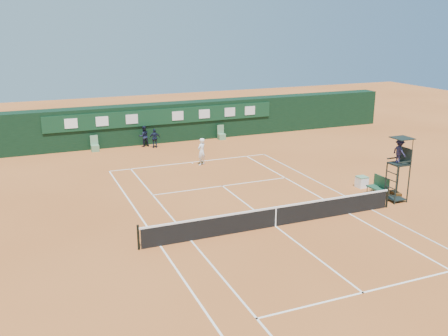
{
  "coord_description": "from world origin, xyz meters",
  "views": [
    {
      "loc": [
        -10.42,
        -18.79,
        9.06
      ],
      "look_at": [
        -0.07,
        6.0,
        1.2
      ],
      "focal_mm": 40.0,
      "sensor_mm": 36.0,
      "label": 1
    }
  ],
  "objects_px": {
    "tennis_net": "(276,216)",
    "player": "(202,152)",
    "umpire_chair": "(400,156)",
    "player_bench": "(379,185)",
    "cooler": "(362,182)"
  },
  "relations": [
    {
      "from": "tennis_net",
      "to": "player",
      "type": "height_order",
      "value": "player"
    },
    {
      "from": "tennis_net",
      "to": "umpire_chair",
      "type": "height_order",
      "value": "umpire_chair"
    },
    {
      "from": "umpire_chair",
      "to": "player",
      "type": "height_order",
      "value": "umpire_chair"
    },
    {
      "from": "tennis_net",
      "to": "player_bench",
      "type": "relative_size",
      "value": 10.75
    },
    {
      "from": "umpire_chair",
      "to": "cooler",
      "type": "height_order",
      "value": "umpire_chair"
    },
    {
      "from": "tennis_net",
      "to": "player",
      "type": "bearing_deg",
      "value": 87.74
    },
    {
      "from": "tennis_net",
      "to": "umpire_chair",
      "type": "bearing_deg",
      "value": 4.45
    },
    {
      "from": "cooler",
      "to": "player",
      "type": "bearing_deg",
      "value": 130.81
    },
    {
      "from": "tennis_net",
      "to": "player_bench",
      "type": "distance_m",
      "value": 7.35
    },
    {
      "from": "player_bench",
      "to": "player",
      "type": "height_order",
      "value": "player"
    },
    {
      "from": "umpire_chair",
      "to": "player",
      "type": "xyz_separation_m",
      "value": [
        -7.03,
        10.46,
        -1.55
      ]
    },
    {
      "from": "player",
      "to": "tennis_net",
      "type": "bearing_deg",
      "value": 56.19
    },
    {
      "from": "tennis_net",
      "to": "player",
      "type": "xyz_separation_m",
      "value": [
        0.44,
        11.04,
        0.4
      ]
    },
    {
      "from": "tennis_net",
      "to": "player_bench",
      "type": "bearing_deg",
      "value": 12.33
    },
    {
      "from": "player",
      "to": "player_bench",
      "type": "bearing_deg",
      "value": 93.88
    }
  ]
}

